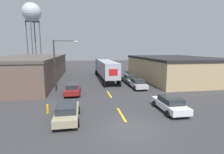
% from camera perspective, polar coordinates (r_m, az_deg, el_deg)
% --- Properties ---
extents(ground_plane, '(160.00, 160.00, 0.00)m').
position_cam_1_polar(ground_plane, '(13.75, 6.08, -16.70)').
color(ground_plane, '#333335').
extents(road_centerline, '(0.20, 18.24, 0.01)m').
position_cam_1_polar(road_centerline, '(23.42, -0.90, -5.64)').
color(road_centerline, gold).
rests_on(road_centerline, ground_plane).
extents(warehouse_left, '(10.82, 27.50, 4.63)m').
position_cam_1_polar(warehouse_left, '(36.51, -25.19, 2.52)').
color(warehouse_left, brown).
rests_on(warehouse_left, ground_plane).
extents(warehouse_right, '(13.59, 20.61, 4.42)m').
position_cam_1_polar(warehouse_right, '(37.14, 19.53, 2.80)').
color(warehouse_right, tan).
rests_on(warehouse_right, ground_plane).
extents(semi_truck, '(3.05, 16.05, 3.75)m').
position_cam_1_polar(semi_truck, '(34.57, -2.16, 3.07)').
color(semi_truck, navy).
rests_on(semi_truck, ground_plane).
extents(parked_car_left_far, '(2.06, 4.70, 1.44)m').
position_cam_1_polar(parked_car_left_far, '(23.86, -12.74, -3.73)').
color(parked_car_left_far, maroon).
rests_on(parked_car_left_far, ground_plane).
extents(parked_car_right_near, '(2.06, 4.70, 1.44)m').
position_cam_1_polar(parked_car_right_near, '(17.95, 18.41, -8.26)').
color(parked_car_right_near, silver).
rests_on(parked_car_right_near, ground_plane).
extents(parked_car_right_far, '(2.06, 4.70, 1.44)m').
position_cam_1_polar(parked_car_right_far, '(31.42, 5.71, -0.47)').
color(parked_car_right_far, '#2D5B38').
rests_on(parked_car_right_far, ground_plane).
extents(parked_car_left_near, '(2.06, 4.70, 1.44)m').
position_cam_1_polar(parked_car_left_near, '(15.43, -14.45, -10.95)').
color(parked_car_left_near, tan).
rests_on(parked_car_left_near, ground_plane).
extents(parked_car_right_mid, '(2.06, 4.70, 1.44)m').
position_cam_1_polar(parked_car_right_mid, '(27.03, 8.31, -2.09)').
color(parked_car_right_mid, '#B2B2B7').
rests_on(parked_car_right_mid, ground_plane).
extents(water_tower, '(4.99, 4.99, 18.33)m').
position_cam_1_polar(water_tower, '(54.86, -24.73, 18.31)').
color(water_tower, '#47474C').
rests_on(water_tower, ground_plane).
extents(street_lamp, '(3.35, 0.32, 7.24)m').
position_cam_1_polar(street_lamp, '(25.56, -17.22, 5.02)').
color(street_lamp, '#2D2D30').
rests_on(street_lamp, ground_plane).
extents(fire_hydrant, '(0.22, 0.22, 0.88)m').
position_cam_1_polar(fire_hydrant, '(17.69, -20.27, -9.70)').
color(fire_hydrant, gold).
rests_on(fire_hydrant, ground_plane).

